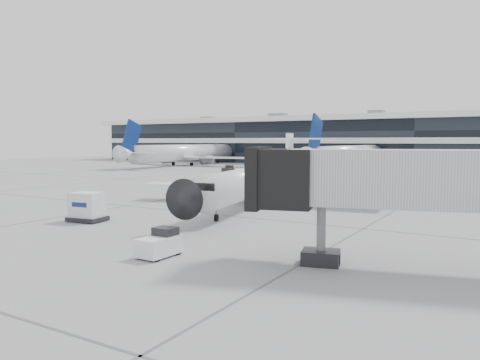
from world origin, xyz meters
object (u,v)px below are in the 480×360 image
Objects in this scene: regional_jet at (259,179)px; baggage_tug at (160,244)px; cargo_uld at (87,207)px; jet_bridge at (472,181)px.

baggage_tug is (4.74, -18.56, -1.54)m from regional_jet.
jet_bridge is at bearing -10.10° from cargo_uld.
baggage_tug is at bearing -86.28° from regional_jet.
regional_jet is 12.74× the size of baggage_tug.
regional_jet is 22.86m from jet_bridge.
regional_jet reaches higher than baggage_tug.
jet_bridge reaches higher than cargo_uld.
cargo_uld is at bearing 156.00° from baggage_tug.
baggage_tug is at bearing -177.40° from jet_bridge.
jet_bridge is 23.58m from cargo_uld.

